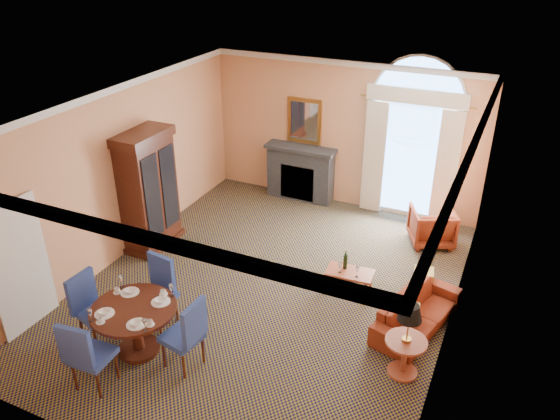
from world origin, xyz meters
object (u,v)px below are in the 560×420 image
at_px(dining_table, 135,319).
at_px(side_table, 408,332).
at_px(armoire, 148,192).
at_px(armchair, 432,226).
at_px(coffee_table, 349,272).
at_px(sofa, 417,312).

relative_size(dining_table, side_table, 1.07).
distance_m(armoire, armchair, 5.53).
bearing_deg(side_table, armchair, 95.47).
relative_size(armchair, side_table, 0.72).
distance_m(dining_table, armchair, 5.95).
bearing_deg(side_table, coffee_table, 130.55).
distance_m(armoire, side_table, 5.53).
relative_size(sofa, coffee_table, 2.19).
bearing_deg(coffee_table, sofa, -23.04).
height_order(armoire, dining_table, armoire).
height_order(sofa, side_table, side_table).
bearing_deg(coffee_table, dining_table, -134.84).
xyz_separation_m(armchair, side_table, (0.36, -3.77, 0.35)).
xyz_separation_m(armoire, armchair, (4.96, 2.32, -0.75)).
bearing_deg(sofa, armchair, 21.20).
bearing_deg(armoire, armchair, 25.09).
bearing_deg(side_table, dining_table, -162.01).
distance_m(sofa, side_table, 1.19).
relative_size(dining_table, armchair, 1.50).
relative_size(armoire, coffee_table, 2.83).
relative_size(armchair, coffee_table, 1.00).
xyz_separation_m(sofa, armchair, (-0.31, 2.67, 0.11)).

